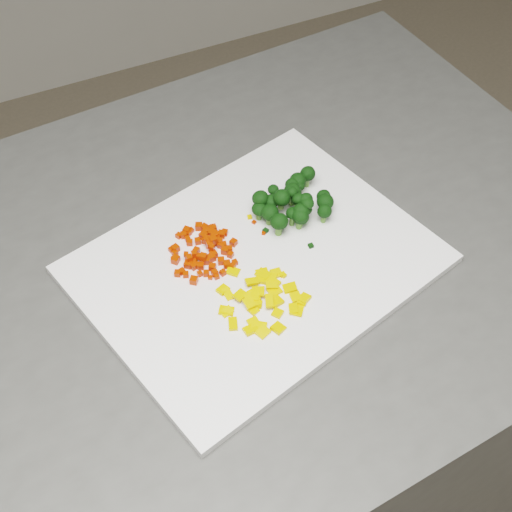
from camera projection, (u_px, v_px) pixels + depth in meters
name	position (u px, v px, depth m)	size (l,w,h in m)	color
counter_block	(234.00, 418.00, 1.26)	(1.04, 0.73, 0.90)	#464744
cutting_board	(256.00, 264.00, 0.90)	(0.41, 0.32, 0.01)	white
carrot_pile	(202.00, 249.00, 0.89)	(0.09, 0.09, 0.03)	red
pepper_pile	(260.00, 293.00, 0.85)	(0.11, 0.11, 0.01)	#F4B40C
broccoli_pile	(297.00, 197.00, 0.93)	(0.11, 0.11, 0.05)	black
carrot_cube_0	(215.00, 235.00, 0.91)	(0.01, 0.01, 0.01)	red
carrot_cube_1	(193.00, 261.00, 0.89)	(0.01, 0.01, 0.01)	red
carrot_cube_2	(212.00, 229.00, 0.92)	(0.01, 0.01, 0.01)	red
carrot_cube_3	(222.00, 234.00, 0.91)	(0.01, 0.01, 0.01)	red
carrot_cube_4	(194.00, 254.00, 0.88)	(0.01, 0.01, 0.01)	red
carrot_cube_5	(200.00, 274.00, 0.87)	(0.01, 0.01, 0.01)	red
carrot_cube_6	(203.00, 257.00, 0.88)	(0.01, 0.01, 0.01)	red
carrot_cube_7	(189.00, 243.00, 0.91)	(0.01, 0.01, 0.01)	red
carrot_cube_8	(233.00, 242.00, 0.91)	(0.01, 0.01, 0.01)	red
carrot_cube_9	(179.00, 236.00, 0.91)	(0.01, 0.01, 0.01)	red
carrot_cube_10	(224.00, 245.00, 0.90)	(0.01, 0.01, 0.01)	red
carrot_cube_11	(227.00, 264.00, 0.88)	(0.01, 0.01, 0.01)	red
carrot_cube_12	(195.00, 264.00, 0.88)	(0.01, 0.01, 0.01)	red
carrot_cube_13	(178.00, 273.00, 0.87)	(0.01, 0.01, 0.01)	red
carrot_cube_14	(230.00, 255.00, 0.89)	(0.01, 0.01, 0.01)	red
carrot_cube_15	(175.00, 260.00, 0.89)	(0.01, 0.01, 0.01)	red
carrot_cube_16	(204.00, 241.00, 0.91)	(0.01, 0.01, 0.01)	red
carrot_cube_17	(212.00, 247.00, 0.89)	(0.01, 0.01, 0.01)	red
carrot_cube_18	(188.00, 259.00, 0.89)	(0.01, 0.01, 0.01)	red
carrot_cube_19	(212.00, 267.00, 0.88)	(0.01, 0.01, 0.01)	red
carrot_cube_20	(186.00, 254.00, 0.88)	(0.01, 0.01, 0.01)	red
carrot_cube_21	(201.00, 266.00, 0.88)	(0.01, 0.01, 0.01)	red
carrot_cube_22	(225.00, 232.00, 0.92)	(0.01, 0.01, 0.01)	red
carrot_cube_23	(207.00, 260.00, 0.89)	(0.01, 0.01, 0.01)	red
carrot_cube_24	(229.00, 249.00, 0.90)	(0.01, 0.01, 0.01)	red
carrot_cube_25	(171.00, 250.00, 0.90)	(0.01, 0.01, 0.01)	red
carrot_cube_26	(186.00, 275.00, 0.87)	(0.01, 0.01, 0.01)	red
carrot_cube_27	(219.00, 244.00, 0.90)	(0.01, 0.01, 0.01)	red
carrot_cube_28	(221.00, 261.00, 0.89)	(0.01, 0.01, 0.01)	red
carrot_cube_29	(225.00, 251.00, 0.90)	(0.01, 0.01, 0.01)	red
carrot_cube_30	(212.00, 233.00, 0.92)	(0.01, 0.01, 0.01)	red
carrot_cube_31	(210.00, 245.00, 0.90)	(0.01, 0.01, 0.01)	red
carrot_cube_32	(199.00, 257.00, 0.88)	(0.01, 0.01, 0.01)	red
carrot_cube_33	(210.00, 244.00, 0.90)	(0.01, 0.01, 0.01)	red
carrot_cube_34	(175.00, 253.00, 0.90)	(0.01, 0.01, 0.01)	red
carrot_cube_35	(188.00, 239.00, 0.91)	(0.01, 0.01, 0.01)	red
carrot_cube_36	(206.00, 231.00, 0.92)	(0.01, 0.01, 0.01)	red
carrot_cube_37	(223.00, 273.00, 0.87)	(0.01, 0.01, 0.01)	red
carrot_cube_38	(204.00, 227.00, 0.92)	(0.01, 0.01, 0.01)	red
carrot_cube_39	(216.00, 277.00, 0.87)	(0.01, 0.01, 0.01)	red
carrot_cube_40	(176.00, 259.00, 0.89)	(0.01, 0.01, 0.01)	red
carrot_cube_41	(225.00, 232.00, 0.92)	(0.01, 0.01, 0.01)	red
carrot_cube_42	(219.00, 242.00, 0.91)	(0.01, 0.01, 0.01)	red
carrot_cube_43	(199.00, 226.00, 0.92)	(0.01, 0.01, 0.01)	red
carrot_cube_44	(188.00, 264.00, 0.88)	(0.01, 0.01, 0.01)	red
carrot_cube_45	(182.00, 271.00, 0.88)	(0.01, 0.01, 0.01)	red
carrot_cube_46	(213.00, 240.00, 0.90)	(0.01, 0.01, 0.01)	red
carrot_cube_47	(217.00, 237.00, 0.91)	(0.01, 0.01, 0.01)	red
carrot_cube_48	(174.00, 259.00, 0.89)	(0.01, 0.01, 0.01)	red
carrot_cube_49	(196.00, 250.00, 0.89)	(0.01, 0.01, 0.01)	red
carrot_cube_50	(196.00, 252.00, 0.90)	(0.01, 0.01, 0.01)	red
carrot_cube_51	(194.00, 266.00, 0.88)	(0.01, 0.01, 0.01)	red
carrot_cube_52	(198.00, 241.00, 0.91)	(0.01, 0.01, 0.01)	red
carrot_cube_53	(184.00, 235.00, 0.91)	(0.01, 0.01, 0.01)	red
carrot_cube_54	(189.00, 258.00, 0.88)	(0.01, 0.01, 0.01)	red
carrot_cube_55	(191.00, 230.00, 0.92)	(0.01, 0.01, 0.01)	red
carrot_cube_56	(206.00, 273.00, 0.87)	(0.01, 0.01, 0.01)	red
carrot_cube_57	(213.00, 228.00, 0.92)	(0.01, 0.01, 0.01)	red
carrot_cube_58	(175.00, 248.00, 0.90)	(0.01, 0.01, 0.01)	red
carrot_cube_59	(233.00, 266.00, 0.88)	(0.01, 0.01, 0.01)	red
carrot_cube_60	(187.00, 230.00, 0.92)	(0.01, 0.01, 0.01)	red
carrot_cube_61	(211.00, 250.00, 0.90)	(0.01, 0.01, 0.01)	red
carrot_cube_62	(194.00, 280.00, 0.87)	(0.01, 0.01, 0.01)	red
carrot_cube_63	(207.00, 240.00, 0.90)	(0.01, 0.01, 0.01)	red
carrot_cube_64	(222.00, 245.00, 0.90)	(0.01, 0.01, 0.01)	red
carrot_cube_65	(235.00, 262.00, 0.89)	(0.01, 0.01, 0.01)	red
carrot_cube_66	(190.00, 243.00, 0.91)	(0.01, 0.01, 0.01)	red
carrot_cube_67	(203.00, 236.00, 0.91)	(0.01, 0.01, 0.01)	red
carrot_cube_68	(215.00, 273.00, 0.87)	(0.01, 0.01, 0.01)	red
carrot_cube_69	(212.00, 241.00, 0.90)	(0.01, 0.01, 0.01)	red
carrot_cube_70	(214.00, 254.00, 0.89)	(0.01, 0.01, 0.01)	red
carrot_cube_71	(189.00, 233.00, 0.92)	(0.01, 0.01, 0.01)	red
carrot_cube_72	(212.00, 258.00, 0.89)	(0.01, 0.01, 0.01)	red
pepper_chunk_0	(223.00, 290.00, 0.86)	(0.01, 0.01, 0.00)	#F4B40C
pepper_chunk_1	(253.00, 310.00, 0.84)	(0.01, 0.01, 0.00)	#F4B40C
pepper_chunk_2	(249.00, 303.00, 0.84)	(0.01, 0.01, 0.00)	#F4B40C
pepper_chunk_3	(302.00, 301.00, 0.85)	(0.01, 0.01, 0.00)	#F4B40C
pepper_chunk_4	(255.00, 304.00, 0.85)	(0.01, 0.01, 0.00)	#F4B40C
pepper_chunk_5	(258.00, 292.00, 0.85)	(0.02, 0.01, 0.00)	#F4B40C
pepper_chunk_6	(271.00, 277.00, 0.87)	(0.01, 0.01, 0.00)	#F4B40C
pepper_chunk_7	(272.00, 285.00, 0.86)	(0.01, 0.01, 0.00)	#F4B40C
pepper_chunk_8	(251.00, 330.00, 0.82)	(0.02, 0.01, 0.00)	#F4B40C
pepper_chunk_9	(296.00, 297.00, 0.85)	(0.01, 0.01, 0.00)	#F4B40C
pepper_chunk_10	(252.00, 297.00, 0.85)	(0.02, 0.01, 0.00)	#F4B40C
pepper_chunk_11	(259.00, 328.00, 0.82)	(0.02, 0.02, 0.00)	#F4B40C
pepper_chunk_12	(293.00, 309.00, 0.84)	(0.02, 0.01, 0.00)	#F4B40C
pepper_chunk_13	(256.00, 304.00, 0.85)	(0.02, 0.01, 0.00)	#F4B40C
pepper_chunk_14	(233.00, 271.00, 0.88)	(0.02, 0.01, 0.00)	#F4B40C
pepper_chunk_15	(290.00, 288.00, 0.86)	(0.02, 0.01, 0.00)	#F4B40C
pepper_chunk_16	(272.00, 283.00, 0.87)	(0.02, 0.01, 0.00)	#F4B40C
pepper_chunk_17	(275.00, 301.00, 0.85)	(0.02, 0.02, 0.00)	#F4B40C
pepper_chunk_18	(253.00, 301.00, 0.85)	(0.02, 0.02, 0.00)	#F4B40C
pepper_chunk_19	(263.00, 332.00, 0.82)	(0.01, 0.02, 0.00)	#F4B40C
pepper_chunk_20	(252.00, 281.00, 0.86)	(0.02, 0.01, 0.00)	#F4B40C
pepper_chunk_21	(226.00, 311.00, 0.84)	(0.02, 0.01, 0.00)	#F4B40C
pepper_chunk_22	(227.00, 312.00, 0.84)	(0.01, 0.01, 0.00)	#F4B40C
pepper_chunk_23	(254.00, 323.00, 0.83)	(0.02, 0.01, 0.00)	#F4B40C
pepper_chunk_24	(278.00, 328.00, 0.82)	(0.01, 0.01, 0.00)	#F4B40C
pepper_chunk_25	(298.00, 311.00, 0.84)	(0.01, 0.02, 0.00)	#F4B40C
pepper_chunk_26	(269.00, 301.00, 0.84)	(0.02, 0.01, 0.00)	#F4B40C
pepper_chunk_27	(274.00, 290.00, 0.86)	(0.02, 0.01, 0.00)	#F4B40C
pepper_chunk_28	(263.00, 274.00, 0.87)	(0.02, 0.01, 0.00)	#F4B40C
pepper_chunk_29	(262.00, 273.00, 0.88)	(0.01, 0.02, 0.00)	#F4B40C
pepper_chunk_30	(263.00, 278.00, 0.87)	(0.02, 0.01, 0.00)	#F4B40C
pepper_chunk_31	(278.00, 313.00, 0.84)	(0.01, 0.01, 0.00)	#F4B40C
pepper_chunk_32	(304.00, 298.00, 0.85)	(0.02, 0.01, 0.00)	#F4B40C
pepper_chunk_33	(276.00, 273.00, 0.88)	(0.01, 0.01, 0.00)	#F4B40C
pepper_chunk_34	(233.00, 324.00, 0.83)	(0.02, 0.01, 0.00)	#F4B40C
pepper_chunk_35	(255.00, 295.00, 0.85)	(0.02, 0.01, 0.00)	#F4B40C
pepper_chunk_36	(228.00, 294.00, 0.86)	(0.02, 0.01, 0.00)	#F4B40C
pepper_chunk_37	(240.00, 295.00, 0.85)	(0.01, 0.02, 0.00)	#F4B40C
pepper_chunk_38	(255.00, 293.00, 0.86)	(0.02, 0.01, 0.00)	#F4B40C
pepper_chunk_39	(271.00, 298.00, 0.85)	(0.01, 0.01, 0.00)	#F4B40C
broccoli_floret_0	(292.00, 217.00, 0.92)	(0.02, 0.02, 0.03)	black
broccoli_floret_1	(298.00, 190.00, 0.95)	(0.02, 0.02, 0.03)	black
broccoli_floret_2	(278.00, 224.00, 0.91)	(0.02, 0.02, 0.03)	black
broccoli_floret_3	(271.00, 205.00, 0.93)	(0.03, 0.03, 0.03)	black
broccoli_floret_4	(322.00, 199.00, 0.95)	(0.02, 0.02, 0.02)	black
broccoli_floret_5	(307.00, 208.00, 0.92)	(0.02, 0.02, 0.03)	black
broccoli_floret_6	(300.00, 219.00, 0.92)	(0.03, 0.03, 0.03)	black
broccoli_floret_7	(324.00, 204.00, 0.94)	(0.03, 0.03, 0.03)	black
broccoli_floret_8	(259.00, 212.00, 0.93)	(0.03, 0.03, 0.03)	black
broccoli_floret_9	(292.00, 196.00, 0.93)	(0.02, 0.02, 0.03)	black
broccoli_floret_10	(324.00, 214.00, 0.92)	(0.03, 0.03, 0.03)	black
broccoli_floret_11	(297.00, 203.00, 0.94)	(0.02, 0.02, 0.03)	black
broccoli_floret_12	(297.00, 184.00, 0.96)	(0.03, 0.03, 0.03)	black
broccoli_floret_13	(260.00, 203.00, 0.93)	(0.03, 0.03, 0.03)	black
broccoli_floret_14	(307.00, 177.00, 0.97)	(0.03, 0.03, 0.03)	black
broccoli_floret_15	(299.00, 219.00, 0.92)	(0.03, 0.03, 0.03)	black
broccoli_floret_16	(305.00, 203.00, 0.92)	(0.03, 0.03, 0.03)	black
broccoli_floret_17	(269.00, 215.00, 0.92)	(0.03, 0.03, 0.03)	black
broccoli_floret_18	(279.00, 225.00, 0.91)	(0.03, 0.03, 0.03)	black
broccoli_floret_19	(273.00, 193.00, 0.95)	(0.02, 0.02, 0.02)	black
broccoli_floret_20	(292.00, 188.00, 0.95)	(0.03, 0.03, 0.03)	black
broccoli_floret_21	(298.00, 202.00, 0.92)	(0.02, 0.02, 0.03)	black
broccoli_floret_22	(305.00, 214.00, 0.92)	(0.02, 0.02, 0.03)	black
broccoli_floret_23	(300.00, 215.00, 0.92)	(0.03, 0.03, 0.03)	black
broccoli_floret_24	(281.00, 200.00, 0.92)	(0.03, 0.03, 0.03)	black
broccoli_floret_25	(292.00, 195.00, 0.94)	(0.03, 0.03, 0.03)	black
broccoli_floret_26	(323.00, 199.00, 0.95)	(0.03, 0.03, 0.02)	black
stray_bit_0	(284.00, 220.00, 0.93)	(0.01, 0.01, 0.00)	#F4B40C
stray_bit_1	(311.00, 246.00, 0.90)	(0.01, 0.01, 0.00)	black
stray_bit_2	(195.00, 259.00, 0.89)	(0.01, 0.01, 0.00)	#F4B40C
stray_bit_3	(254.00, 222.00, 0.93)	(0.00, 0.00, 0.00)	red
stray_bit_4	(284.00, 275.00, 0.87)	(0.01, 0.01, 0.00)	#F4B40C
stray_bit_5	(264.00, 233.00, 0.92)	(0.00, 0.00, 0.00)	red
stray_bit_6	(266.00, 231.00, 0.92)	(0.01, 0.01, 0.00)	black
stray_bit_7	(283.00, 275.00, 0.87)	(0.01, 0.01, 0.00)	#F4B40C
stray_bit_8	(220.00, 234.00, 0.92)	(0.01, 0.01, 0.00)	red
stray_bit_9	(250.00, 217.00, 0.94)	(0.01, 0.01, 0.00)	#F4B40C
stray_bit_10	(212.00, 246.00, 0.91)	(0.00, 0.00, 0.00)	red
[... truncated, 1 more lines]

